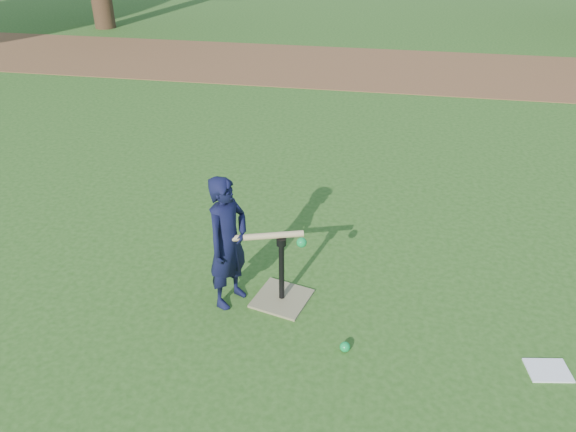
# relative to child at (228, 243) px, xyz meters

# --- Properties ---
(ground) EXTENTS (80.00, 80.00, 0.00)m
(ground) POSITION_rel_child_xyz_m (0.10, -0.18, -0.58)
(ground) COLOR #285116
(ground) RESTS_ON ground
(dirt_strip) EXTENTS (24.00, 3.00, 0.01)m
(dirt_strip) POSITION_rel_child_xyz_m (0.10, 7.32, -0.57)
(dirt_strip) COLOR brown
(dirt_strip) RESTS_ON ground
(child) EXTENTS (0.42, 0.50, 1.15)m
(child) POSITION_rel_child_xyz_m (0.00, 0.00, 0.00)
(child) COLOR black
(child) RESTS_ON ground
(wiffle_ball_ground) EXTENTS (0.08, 0.08, 0.08)m
(wiffle_ball_ground) POSITION_rel_child_xyz_m (1.00, -0.44, -0.54)
(wiffle_ball_ground) COLOR #0D993F
(wiffle_ball_ground) RESTS_ON ground
(clipboard) EXTENTS (0.33, 0.28, 0.01)m
(clipboard) POSITION_rel_child_xyz_m (2.47, -0.39, -0.57)
(clipboard) COLOR white
(clipboard) RESTS_ON ground
(batting_tee) EXTENTS (0.52, 0.52, 0.61)m
(batting_tee) POSITION_rel_child_xyz_m (0.42, 0.07, -0.47)
(batting_tee) COLOR #897E57
(batting_tee) RESTS_ON ground
(swing_action) EXTENTS (0.67, 0.23, 0.09)m
(swing_action) POSITION_rel_child_xyz_m (0.33, 0.04, 0.07)
(swing_action) COLOR tan
(swing_action) RESTS_ON ground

